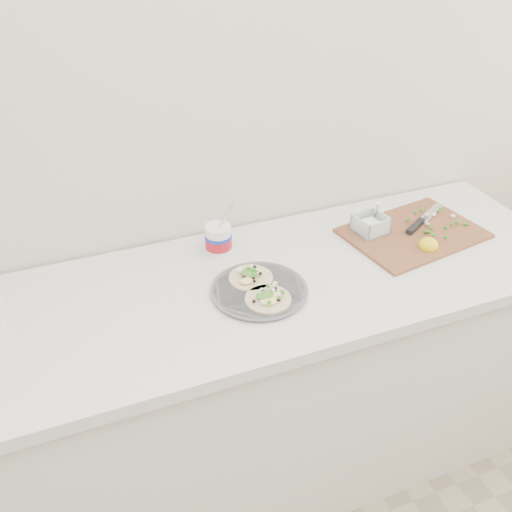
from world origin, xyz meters
name	(u,v)px	position (x,y,z in m)	size (l,w,h in m)	color
counter	(201,400)	(0.00, 1.43, 0.45)	(2.44, 0.66, 0.90)	silver
taco_plate	(259,288)	(0.18, 1.36, 0.92)	(0.28, 0.28, 0.04)	#57585E
tub	(219,237)	(0.14, 1.60, 0.96)	(0.09, 0.09, 0.20)	white
cutboard	(410,229)	(0.78, 1.48, 0.92)	(0.49, 0.38, 0.07)	brown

